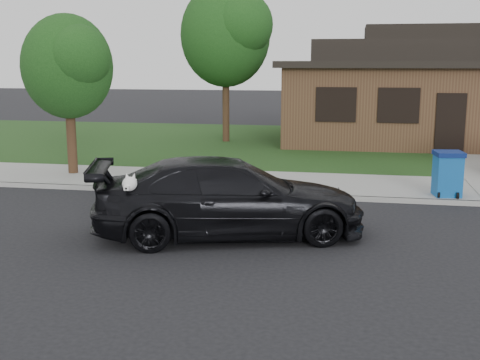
# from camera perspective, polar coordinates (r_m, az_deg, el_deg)

# --- Properties ---
(ground) EXTENTS (120.00, 120.00, 0.00)m
(ground) POSITION_cam_1_polar(r_m,az_deg,el_deg) (11.66, 7.26, -5.69)
(ground) COLOR black
(ground) RESTS_ON ground
(sidewalk) EXTENTS (60.00, 3.00, 0.12)m
(sidewalk) POSITION_cam_1_polar(r_m,az_deg,el_deg) (16.49, 8.30, -0.50)
(sidewalk) COLOR gray
(sidewalk) RESTS_ON ground
(curb) EXTENTS (60.00, 0.12, 0.12)m
(curb) POSITION_cam_1_polar(r_m,az_deg,el_deg) (15.02, 8.06, -1.64)
(curb) COLOR gray
(curb) RESTS_ON ground
(lawn) EXTENTS (60.00, 13.00, 0.13)m
(lawn) POSITION_cam_1_polar(r_m,az_deg,el_deg) (24.38, 9.09, 3.26)
(lawn) COLOR #193814
(lawn) RESTS_ON ground
(sedan) EXTENTS (5.65, 3.56, 1.53)m
(sedan) POSITION_cam_1_polar(r_m,az_deg,el_deg) (11.69, -1.08, -1.68)
(sedan) COLOR black
(sedan) RESTS_ON ground
(recycling_bin) EXTENTS (0.74, 0.75, 1.10)m
(recycling_bin) POSITION_cam_1_polar(r_m,az_deg,el_deg) (15.53, 19.08, 0.59)
(recycling_bin) COLOR #0E4F9A
(recycling_bin) RESTS_ON sidewalk
(house) EXTENTS (12.60, 8.60, 4.65)m
(house) POSITION_cam_1_polar(r_m,az_deg,el_deg) (26.39, 18.16, 7.96)
(house) COLOR #422B1C
(house) RESTS_ON ground
(tree_0) EXTENTS (3.78, 3.60, 6.34)m
(tree_0) POSITION_cam_1_polar(r_m,az_deg,el_deg) (24.54, -1.05, 13.78)
(tree_0) COLOR #332114
(tree_0) RESTS_ON ground
(tree_2) EXTENTS (2.73, 2.60, 4.59)m
(tree_2) POSITION_cam_1_polar(r_m,az_deg,el_deg) (18.10, -15.83, 10.46)
(tree_2) COLOR #332114
(tree_2) RESTS_ON ground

